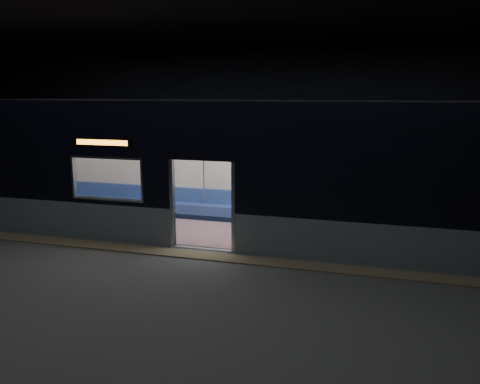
% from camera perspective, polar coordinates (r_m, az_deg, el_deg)
% --- Properties ---
extents(station_floor, '(24.00, 14.00, 0.01)m').
position_cam_1_polar(station_floor, '(10.82, -6.16, -8.03)').
color(station_floor, '#47494C').
rests_on(station_floor, ground).
extents(station_envelope, '(24.00, 14.00, 5.00)m').
position_cam_1_polar(station_envelope, '(10.23, -6.60, 11.78)').
color(station_envelope, black).
rests_on(station_envelope, station_floor).
extents(tactile_strip, '(22.80, 0.50, 0.03)m').
position_cam_1_polar(tactile_strip, '(11.30, -5.07, -7.07)').
color(tactile_strip, '#8C7F59').
rests_on(tactile_strip, station_floor).
extents(metro_car, '(18.00, 3.04, 3.35)m').
position_cam_1_polar(metro_car, '(12.71, -1.87, 3.50)').
color(metro_car, gray).
rests_on(metro_car, station_floor).
extents(passenger, '(0.40, 0.65, 1.30)m').
position_cam_1_polar(passenger, '(13.25, 13.96, -1.25)').
color(passenger, black).
rests_on(passenger, metro_car).
extents(handbag, '(0.27, 0.23, 0.13)m').
position_cam_1_polar(handbag, '(13.07, 14.05, -1.90)').
color(handbag, black).
rests_on(handbag, passenger).
extents(transit_map, '(1.07, 0.03, 0.69)m').
position_cam_1_polar(transit_map, '(13.60, 6.94, 2.43)').
color(transit_map, white).
rests_on(transit_map, metro_car).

